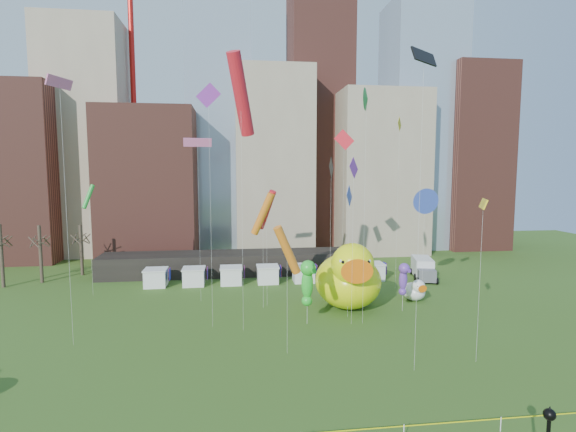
{
  "coord_description": "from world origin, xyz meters",
  "views": [
    {
      "loc": [
        -3.57,
        -22.44,
        15.41
      ],
      "look_at": [
        0.53,
        9.93,
        12.0
      ],
      "focal_mm": 27.0,
      "sensor_mm": 36.0,
      "label": 1
    }
  ],
  "objects": [
    {
      "name": "kite_3",
      "position": [
        9.29,
        18.85,
        22.25
      ],
      "size": [
        1.13,
        2.09,
        23.38
      ],
      "color": "silver",
      "rests_on": "ground"
    },
    {
      "name": "kite_9",
      "position": [
        -17.88,
        16.77,
        22.56
      ],
      "size": [
        1.35,
        2.89,
        23.21
      ],
      "color": "silver",
      "rests_on": "ground"
    },
    {
      "name": "crane_right",
      "position": [
        30.89,
        64.0,
        46.9
      ],
      "size": [
        23.0,
        1.0,
        76.0
      ],
      "color": "red",
      "rests_on": "ground"
    },
    {
      "name": "kite_6",
      "position": [
        -0.36,
        25.06,
        10.68
      ],
      "size": [
        2.91,
        2.0,
        13.11
      ],
      "color": "silver",
      "rests_on": "ground"
    },
    {
      "name": "vendor_tents",
      "position": [
        1.02,
        36.0,
        1.11
      ],
      "size": [
        33.24,
        2.8,
        2.4
      ],
      "color": "white",
      "rests_on": "ground"
    },
    {
      "name": "kite_7",
      "position": [
        8.11,
        18.79,
        15.25
      ],
      "size": [
        1.35,
        1.65,
        16.75
      ],
      "color": "silver",
      "rests_on": "ground"
    },
    {
      "name": "seahorse_purple",
      "position": [
        14.79,
        21.92,
        3.92
      ],
      "size": [
        1.45,
        1.68,
        5.41
      ],
      "rotation": [
        0.0,
        0.0,
        0.24
      ],
      "color": "silver",
      "rests_on": "ground"
    },
    {
      "name": "crane_left",
      "position": [
        -21.11,
        64.0,
        46.9
      ],
      "size": [
        23.0,
        1.0,
        76.0
      ],
      "color": "red",
      "rests_on": "ground"
    },
    {
      "name": "kite_1",
      "position": [
        -7.55,
        28.5,
        18.53
      ],
      "size": [
        3.21,
        0.81,
        19.13
      ],
      "color": "silver",
      "rests_on": "ground"
    },
    {
      "name": "box_truck",
      "position": [
        23.38,
        35.7,
        1.48
      ],
      "size": [
        4.07,
        7.16,
        2.87
      ],
      "rotation": [
        0.0,
        0.0,
        -0.25
      ],
      "color": "silver",
      "rests_on": "ground"
    },
    {
      "name": "kite_8",
      "position": [
        0.13,
        25.9,
        11.05
      ],
      "size": [
        2.4,
        2.5,
        13.34
      ],
      "color": "silver",
      "rests_on": "ground"
    },
    {
      "name": "kite_2",
      "position": [
        8.82,
        31.69,
        15.56
      ],
      "size": [
        0.1,
        2.82,
        17.24
      ],
      "color": "silver",
      "rests_on": "ground"
    },
    {
      "name": "kite_5",
      "position": [
        8.3,
        20.95,
        12.56
      ],
      "size": [
        1.13,
        1.98,
        13.96
      ],
      "color": "silver",
      "rests_on": "ground"
    },
    {
      "name": "small_duck",
      "position": [
        17.72,
        25.55,
        1.25
      ],
      "size": [
        3.0,
        3.72,
        2.71
      ],
      "rotation": [
        0.0,
        0.0,
        0.15
      ],
      "color": "white",
      "rests_on": "ground"
    },
    {
      "name": "skyline",
      "position": [
        2.25,
        61.06,
        21.44
      ],
      "size": [
        101.0,
        23.0,
        68.0
      ],
      "color": "brown",
      "rests_on": "ground"
    },
    {
      "name": "seahorse_green",
      "position": [
        3.67,
        19.25,
        4.64
      ],
      "size": [
        1.97,
        2.23,
        6.57
      ],
      "rotation": [
        0.0,
        0.0,
        0.33
      ],
      "color": "silver",
      "rests_on": "ground"
    },
    {
      "name": "kite_10",
      "position": [
        10.19,
        8.2,
        23.39
      ],
      "size": [
        2.77,
        2.29,
        24.06
      ],
      "color": "silver",
      "rests_on": "ground"
    },
    {
      "name": "kite_14",
      "position": [
        0.8,
        12.62,
        8.87
      ],
      "size": [
        2.6,
        1.59,
        11.0
      ],
      "color": "silver",
      "rests_on": "ground"
    },
    {
      "name": "kite_11",
      "position": [
        -20.99,
        32.48,
        12.28
      ],
      "size": [
        1.54,
        1.66,
        13.8
      ],
      "color": "silver",
      "rests_on": "ground"
    },
    {
      "name": "kite_15",
      "position": [
        -5.77,
        19.81,
        21.76
      ],
      "size": [
        2.34,
        0.45,
        23.68
      ],
      "color": "silver",
      "rests_on": "ground"
    },
    {
      "name": "kite_12",
      "position": [
        17.43,
        30.96,
        20.23
      ],
      "size": [
        1.06,
        1.54,
        22.21
      ],
      "color": "silver",
      "rests_on": "ground"
    },
    {
      "name": "big_duck",
      "position": [
        9.1,
        23.55,
        3.58
      ],
      "size": [
        8.17,
        10.47,
        7.81
      ],
      "rotation": [
        0.0,
        0.0,
        -0.09
      ],
      "color": "#F0FB0C",
      "rests_on": "ground"
    },
    {
      "name": "kite_4",
      "position": [
        15.79,
        9.02,
        12.77
      ],
      "size": [
        1.38,
        2.44,
        13.25
      ],
      "color": "silver",
      "rests_on": "ground"
    },
    {
      "name": "bare_trees",
      "position": [
        -30.17,
        40.54,
        4.01
      ],
      "size": [
        8.44,
        6.44,
        8.5
      ],
      "color": "#382B21",
      "rests_on": "ground"
    },
    {
      "name": "pavilion",
      "position": [
        -4.0,
        42.0,
        1.6
      ],
      "size": [
        38.0,
        6.0,
        3.2
      ],
      "primitive_type": "cube",
      "color": "black",
      "rests_on": "ground"
    },
    {
      "name": "kite_13",
      "position": [
        19.11,
        26.58,
        11.81
      ],
      "size": [
        2.9,
        1.67,
        13.34
      ],
      "color": "silver",
      "rests_on": "ground"
    },
    {
      "name": "kite_0",
      "position": [
        -2.77,
        18.37,
        22.35
      ],
      "size": [
        2.96,
        4.51,
        26.08
      ],
      "color": "silver",
      "rests_on": "ground"
    },
    {
      "name": "kite_16",
      "position": [
        9.74,
        28.92,
        18.67
      ],
      "size": [
        2.19,
        1.33,
        20.41
      ],
      "color": "silver",
      "rests_on": "ground"
    }
  ]
}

